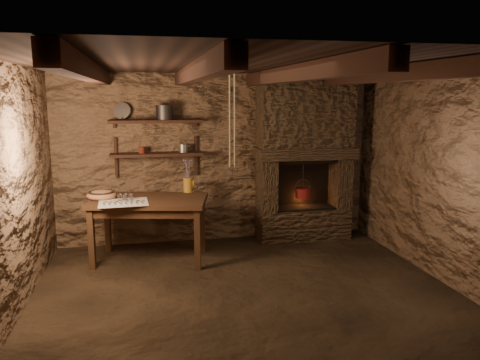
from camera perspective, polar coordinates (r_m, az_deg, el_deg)
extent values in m
plane|color=black|center=(5.17, 0.76, -13.62)|extent=(4.50, 4.50, 0.00)
cube|color=brown|center=(6.75, -2.89, 2.65)|extent=(4.50, 0.04, 2.40)
cube|color=brown|center=(2.94, 9.34, -7.47)|extent=(4.50, 0.04, 2.40)
cube|color=brown|center=(4.85, -26.11, -1.38)|extent=(0.04, 4.00, 2.40)
cube|color=brown|center=(5.73, 23.35, 0.46)|extent=(0.04, 4.00, 2.40)
cube|color=black|center=(4.74, 0.84, 14.00)|extent=(4.50, 4.00, 0.04)
cube|color=black|center=(4.64, -18.01, 12.47)|extent=(0.14, 3.95, 0.16)
cube|color=black|center=(4.65, -5.35, 12.91)|extent=(0.14, 3.95, 0.16)
cube|color=black|center=(4.86, 6.74, 12.77)|extent=(0.14, 3.95, 0.16)
cube|color=black|center=(5.26, 17.36, 12.18)|extent=(0.14, 3.95, 0.16)
cube|color=black|center=(6.50, -10.11, 3.10)|extent=(1.25, 0.30, 0.04)
cube|color=black|center=(6.46, -10.23, 7.06)|extent=(1.25, 0.30, 0.04)
cube|color=#35271A|center=(7.02, 7.66, -5.26)|extent=(1.35, 0.45, 0.45)
cube|color=#35271A|center=(6.72, 3.25, -0.62)|extent=(0.23, 0.45, 0.75)
cube|color=#35271A|center=(7.09, 12.06, -0.26)|extent=(0.23, 0.45, 0.75)
cube|color=#35271A|center=(6.79, 7.95, 3.29)|extent=(1.43, 0.51, 0.16)
cube|color=#35271A|center=(6.78, 7.98, 7.94)|extent=(1.35, 0.45, 0.94)
cube|color=black|center=(7.07, 7.25, -0.15)|extent=(0.90, 0.06, 0.75)
cube|color=#341F12|center=(6.02, -11.05, -2.49)|extent=(1.57, 1.10, 0.06)
cube|color=#341F12|center=(6.04, -11.02, -3.33)|extent=(1.42, 0.96, 0.10)
cube|color=silver|center=(5.82, -14.03, -2.69)|extent=(0.60, 0.49, 0.01)
cylinder|color=#AF7B21|center=(6.30, -6.34, -0.59)|extent=(0.16, 0.16, 0.19)
torus|color=#AF7B21|center=(6.31, -5.74, -0.40)|extent=(0.02, 0.11, 0.11)
ellipsoid|color=#A16946|center=(6.13, -16.52, -1.79)|extent=(0.41, 0.41, 0.13)
cylinder|color=#2E2C29|center=(6.46, -9.17, 8.05)|extent=(0.26, 0.26, 0.18)
cylinder|color=#A6A6A0|center=(6.56, -14.17, 8.16)|extent=(0.25, 0.17, 0.23)
cylinder|color=#511910|center=(6.49, -11.88, 3.60)|extent=(0.12, 0.12, 0.09)
cylinder|color=maroon|center=(6.86, 7.65, -1.60)|extent=(0.27, 0.27, 0.15)
torus|color=#2E2C29|center=(6.85, 7.67, -0.87)|extent=(0.23, 0.01, 0.23)
cylinder|color=#2E2C29|center=(6.82, 7.70, 0.43)|extent=(0.01, 0.01, 0.44)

